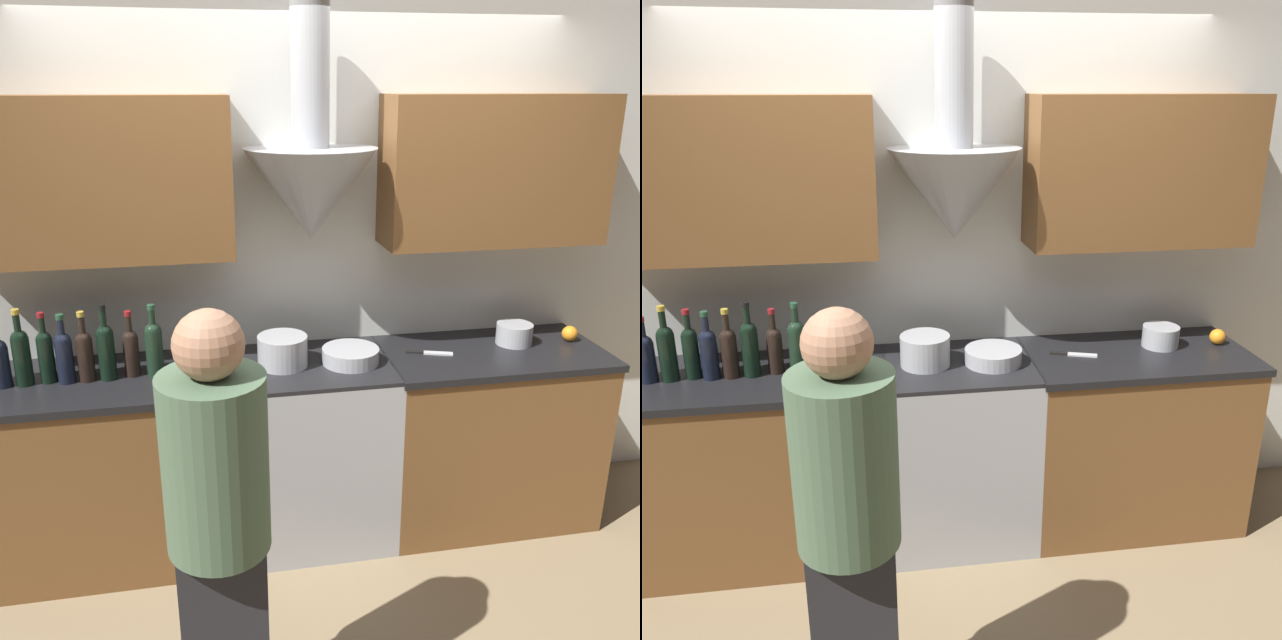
% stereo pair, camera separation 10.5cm
% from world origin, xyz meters
% --- Properties ---
extents(ground_plane, '(12.00, 12.00, 0.00)m').
position_xyz_m(ground_plane, '(0.00, 0.00, 0.00)').
color(ground_plane, '#847051').
extents(wall_back, '(8.40, 0.61, 2.60)m').
position_xyz_m(wall_back, '(-0.02, 0.57, 1.47)').
color(wall_back, silver).
rests_on(wall_back, ground_plane).
extents(counter_left, '(1.24, 0.62, 0.94)m').
position_xyz_m(counter_left, '(-0.96, 0.30, 0.47)').
color(counter_left, brown).
rests_on(counter_left, ground_plane).
extents(counter_right, '(1.10, 0.62, 0.94)m').
position_xyz_m(counter_right, '(0.90, 0.30, 0.47)').
color(counter_right, brown).
rests_on(counter_right, ground_plane).
extents(stove_range, '(0.72, 0.60, 0.94)m').
position_xyz_m(stove_range, '(0.00, 0.31, 0.47)').
color(stove_range, '#A8AAAF').
rests_on(stove_range, ground_plane).
extents(wine_bottle_1, '(0.08, 0.08, 0.30)m').
position_xyz_m(wine_bottle_1, '(-1.40, 0.30, 1.06)').
color(wine_bottle_1, black).
rests_on(wine_bottle_1, counter_left).
extents(wine_bottle_2, '(0.08, 0.08, 0.35)m').
position_xyz_m(wine_bottle_2, '(-1.31, 0.30, 1.08)').
color(wine_bottle_2, black).
rests_on(wine_bottle_2, counter_left).
extents(wine_bottle_3, '(0.07, 0.07, 0.32)m').
position_xyz_m(wine_bottle_3, '(-1.21, 0.31, 1.07)').
color(wine_bottle_3, black).
rests_on(wine_bottle_3, counter_left).
extents(wine_bottle_4, '(0.08, 0.08, 0.32)m').
position_xyz_m(wine_bottle_4, '(-1.13, 0.29, 1.07)').
color(wine_bottle_4, black).
rests_on(wine_bottle_4, counter_left).
extents(wine_bottle_5, '(0.07, 0.07, 0.32)m').
position_xyz_m(wine_bottle_5, '(-1.04, 0.30, 1.07)').
color(wine_bottle_5, black).
rests_on(wine_bottle_5, counter_left).
extents(wine_bottle_6, '(0.08, 0.08, 0.35)m').
position_xyz_m(wine_bottle_6, '(-0.95, 0.30, 1.08)').
color(wine_bottle_6, black).
rests_on(wine_bottle_6, counter_left).
extents(wine_bottle_7, '(0.07, 0.07, 0.31)m').
position_xyz_m(wine_bottle_7, '(-0.85, 0.32, 1.06)').
color(wine_bottle_7, black).
rests_on(wine_bottle_7, counter_left).
extents(wine_bottle_8, '(0.08, 0.08, 0.34)m').
position_xyz_m(wine_bottle_8, '(-0.74, 0.30, 1.08)').
color(wine_bottle_8, black).
rests_on(wine_bottle_8, counter_left).
extents(stock_pot, '(0.23, 0.23, 0.15)m').
position_xyz_m(stock_pot, '(-0.16, 0.30, 1.01)').
color(stock_pot, '#A8AAAF').
rests_on(stock_pot, stove_range).
extents(mixing_bowl, '(0.27, 0.27, 0.07)m').
position_xyz_m(mixing_bowl, '(0.16, 0.27, 0.97)').
color(mixing_bowl, '#A8AAAF').
rests_on(mixing_bowl, stove_range).
extents(orange_fruit, '(0.08, 0.08, 0.08)m').
position_xyz_m(orange_fruit, '(1.34, 0.35, 0.98)').
color(orange_fruit, orange).
rests_on(orange_fruit, counter_right).
extents(saucepan, '(0.18, 0.18, 0.11)m').
position_xyz_m(saucepan, '(1.04, 0.37, 0.99)').
color(saucepan, '#A8AAAF').
rests_on(saucepan, counter_right).
extents(chefs_knife, '(0.23, 0.10, 0.01)m').
position_xyz_m(chefs_knife, '(0.57, 0.31, 0.94)').
color(chefs_knife, silver).
rests_on(chefs_knife, counter_right).
extents(person_foreground_left, '(0.33, 0.33, 1.60)m').
position_xyz_m(person_foreground_left, '(-0.51, -0.81, 0.89)').
color(person_foreground_left, '#28282D').
rests_on(person_foreground_left, ground_plane).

